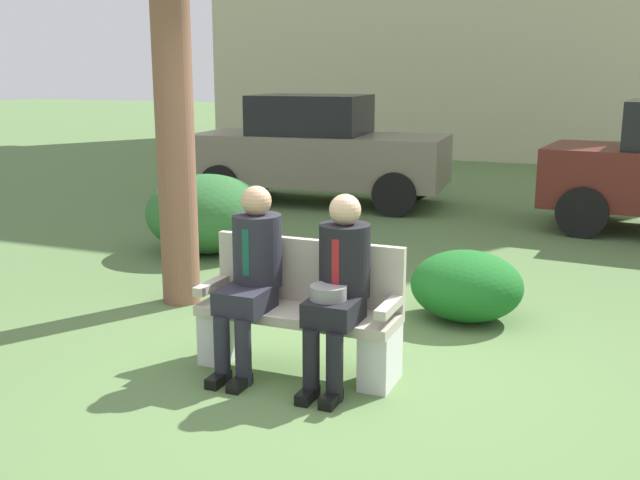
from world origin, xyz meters
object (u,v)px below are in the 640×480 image
(shrub_mid_lawn, at_px, (207,214))
(parked_car_near, at_px, (318,150))
(park_bench, at_px, (301,314))
(seated_man_left, at_px, (251,269))
(seated_man_right, at_px, (339,281))
(shrub_near_bench, at_px, (467,286))

(shrub_mid_lawn, distance_m, parked_car_near, 3.55)
(parked_car_near, bearing_deg, shrub_mid_lawn, -88.37)
(park_bench, height_order, seated_man_left, seated_man_left)
(park_bench, bearing_deg, seated_man_right, -21.15)
(park_bench, xyz_separation_m, shrub_mid_lawn, (-2.40, 2.76, 0.05))
(park_bench, height_order, seated_man_right, seated_man_right)
(shrub_near_bench, bearing_deg, parked_car_near, 124.91)
(seated_man_right, relative_size, shrub_near_bench, 1.35)
(seated_man_left, distance_m, parked_car_near, 6.77)
(shrub_mid_lawn, bearing_deg, shrub_near_bench, -21.28)
(park_bench, distance_m, shrub_near_bench, 1.73)
(shrub_mid_lawn, height_order, parked_car_near, parked_car_near)
(shrub_near_bench, relative_size, parked_car_near, 0.23)
(shrub_near_bench, distance_m, parked_car_near, 5.87)
(shrub_near_bench, bearing_deg, seated_man_right, -107.54)
(park_bench, height_order, parked_car_near, parked_car_near)
(shrub_near_bench, distance_m, shrub_mid_lawn, 3.48)
(shrub_near_bench, xyz_separation_m, parked_car_near, (-3.34, 4.79, 0.54))
(seated_man_left, bearing_deg, parked_car_near, 108.80)
(shrub_near_bench, xyz_separation_m, shrub_mid_lawn, (-3.24, 1.26, 0.16))
(shrub_near_bench, bearing_deg, shrub_mid_lawn, 158.72)
(park_bench, distance_m, seated_man_right, 0.47)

